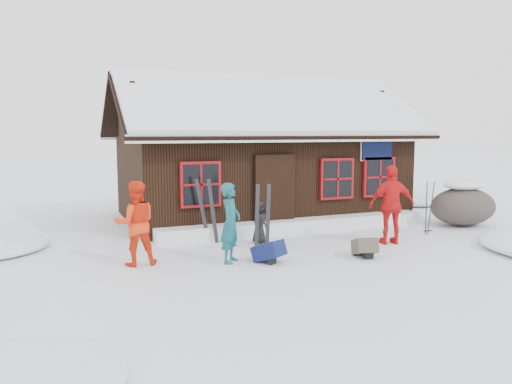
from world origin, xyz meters
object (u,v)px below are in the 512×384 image
Objects in this scene: boulder at (463,205)px; skier_crouched at (260,222)px; skier_orange_left at (136,223)px; backpack_blue at (269,255)px; skier_teal at (231,223)px; backpack_olive at (365,250)px; ski_poles at (429,209)px; skier_orange_right at (392,205)px.

skier_crouched is at bearing 179.17° from boulder.
skier_orange_left is 2.91× the size of backpack_blue.
skier_orange_left is 2.74m from backpack_blue.
backpack_blue is (-0.51, -1.70, -0.34)m from skier_crouched.
boulder is at bearing -38.87° from skier_crouched.
skier_teal is at bearing 124.27° from backpack_blue.
skier_orange_left is (-1.81, 0.53, 0.03)m from skier_teal.
skier_teal is 2.92m from backpack_olive.
ski_poles is at bearing -175.67° from skier_orange_left.
ski_poles is (1.62, 0.58, -0.27)m from skier_orange_right.
skier_teal is at bearing -177.24° from backpack_olive.
skier_crouched is at bearing 40.15° from backpack_blue.
skier_crouched is 0.51× the size of boulder.
skier_orange_left reaches higher than backpack_olive.
skier_orange_left is at bearing 11.32° from skier_orange_right.
backpack_blue is (2.52, -0.82, -0.69)m from skier_orange_left.
boulder is (3.36, 1.16, -0.36)m from skier_orange_right.
boulder is 5.11m from backpack_olive.
skier_orange_left is at bearing -178.36° from ski_poles.
boulder is at bearing 18.31° from ski_poles.
ski_poles is (4.47, -0.67, 0.16)m from skier_crouched.
backpack_blue is at bearing -144.68° from skier_crouched.
ski_poles reaches higher than skier_crouched.
ski_poles is 2.46× the size of backpack_olive.
backpack_olive is (2.05, -0.39, -0.00)m from backpack_blue.
boulder is 1.40× the size of ski_poles.
skier_orange_right is 3.28× the size of backpack_olive.
backpack_blue is (-6.72, -1.61, -0.42)m from boulder.
skier_crouched is (-2.85, 1.25, -0.43)m from skier_orange_right.
skier_orange_right is 0.96× the size of boulder.
ski_poles reaches higher than boulder.
boulder reaches higher than backpack_blue.
skier_orange_right is 3.14m from skier_crouched.
backpack_olive is at bearing -44.02° from backpack_blue.
boulder is at bearing -146.16° from skier_orange_right.
backpack_olive is (1.54, -2.10, -0.35)m from skier_crouched.
ski_poles is at bearing -46.50° from skier_crouched.
skier_orange_left is 2.96× the size of backpack_olive.
skier_orange_left is 5.90m from skier_orange_right.
backpack_blue is at bearing -174.07° from backpack_olive.
boulder is at bearing -42.54° from skier_teal.
ski_poles is (5.70, 0.74, -0.15)m from skier_teal.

